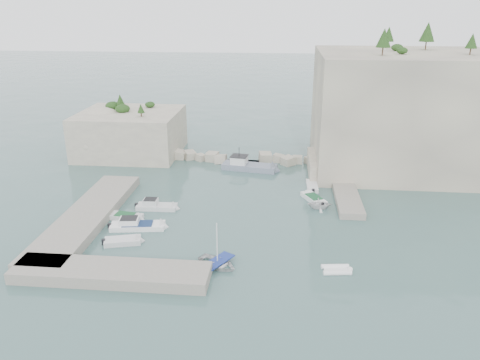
# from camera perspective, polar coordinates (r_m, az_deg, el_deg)

# --- Properties ---
(ground) EXTENTS (400.00, 400.00, 0.00)m
(ground) POSITION_cam_1_polar(r_m,az_deg,el_deg) (53.61, -0.61, -5.26)
(ground) COLOR #446764
(ground) RESTS_ON ground
(cliff_east) EXTENTS (26.00, 22.00, 17.00)m
(cliff_east) POSITION_cam_1_polar(r_m,az_deg,el_deg) (74.67, 19.36, 7.96)
(cliff_east) COLOR beige
(cliff_east) RESTS_ON ground
(cliff_terrace) EXTENTS (8.00, 10.00, 2.50)m
(cliff_terrace) POSITION_cam_1_polar(r_m,az_deg,el_deg) (70.02, 11.61, 1.75)
(cliff_terrace) COLOR beige
(cliff_terrace) RESTS_ON ground
(outcrop_west) EXTENTS (16.00, 14.00, 7.00)m
(outcrop_west) POSITION_cam_1_polar(r_m,az_deg,el_deg) (79.70, -13.19, 5.61)
(outcrop_west) COLOR beige
(outcrop_west) RESTS_ON ground
(quay_west) EXTENTS (5.00, 24.00, 1.10)m
(quay_west) POSITION_cam_1_polar(r_m,az_deg,el_deg) (56.73, -18.11, -4.22)
(quay_west) COLOR #9E9689
(quay_west) RESTS_ON ground
(quay_south) EXTENTS (18.00, 4.00, 1.10)m
(quay_south) POSITION_cam_1_polar(r_m,az_deg,el_deg) (44.82, -15.43, -10.86)
(quay_south) COLOR #9E9689
(quay_south) RESTS_ON ground
(ledge_east) EXTENTS (3.00, 16.00, 0.80)m
(ledge_east) POSITION_cam_1_polar(r_m,az_deg,el_deg) (62.91, 12.69, -1.35)
(ledge_east) COLOR #9E9689
(ledge_east) RESTS_ON ground
(breakwater) EXTENTS (28.00, 3.00, 1.40)m
(breakwater) POSITION_cam_1_polar(r_m,az_deg,el_deg) (73.81, 0.41, 2.71)
(breakwater) COLOR beige
(breakwater) RESTS_ON ground
(motorboat_c) EXTENTS (4.61, 2.25, 0.70)m
(motorboat_c) POSITION_cam_1_polar(r_m,az_deg,el_deg) (56.22, -13.79, -4.61)
(motorboat_c) COLOR silver
(motorboat_c) RESTS_ON ground
(motorboat_d) EXTENTS (6.77, 2.83, 1.40)m
(motorboat_d) POSITION_cam_1_polar(r_m,az_deg,el_deg) (53.60, -12.34, -5.77)
(motorboat_d) COLOR white
(motorboat_d) RESTS_ON ground
(motorboat_b) EXTENTS (5.38, 1.88, 1.40)m
(motorboat_b) POSITION_cam_1_polar(r_m,az_deg,el_deg) (58.06, -10.09, -3.49)
(motorboat_b) COLOR silver
(motorboat_b) RESTS_ON ground
(motorboat_e) EXTENTS (4.37, 2.68, 0.70)m
(motorboat_e) POSITION_cam_1_polar(r_m,az_deg,el_deg) (50.78, -14.09, -7.49)
(motorboat_e) COLOR silver
(motorboat_e) RESTS_ON ground
(rowboat) EXTENTS (5.08, 4.69, 0.86)m
(rowboat) POSITION_cam_1_polar(r_m,az_deg,el_deg) (45.41, -2.76, -10.42)
(rowboat) COLOR silver
(rowboat) RESTS_ON ground
(inflatable_dinghy) EXTENTS (3.03, 1.73, 0.44)m
(inflatable_dinghy) POSITION_cam_1_polar(r_m,az_deg,el_deg) (45.44, 11.63, -10.85)
(inflatable_dinghy) COLOR white
(inflatable_dinghy) RESTS_ON ground
(tender_east_a) EXTENTS (2.94, 2.54, 1.55)m
(tender_east_a) POSITION_cam_1_polar(r_m,az_deg,el_deg) (58.03, 9.61, -3.47)
(tender_east_a) COLOR silver
(tender_east_a) RESTS_ON ground
(tender_east_b) EXTENTS (3.51, 4.88, 0.70)m
(tender_east_b) POSITION_cam_1_polar(r_m,az_deg,el_deg) (60.24, 8.96, -2.50)
(tender_east_b) COLOR white
(tender_east_b) RESTS_ON ground
(tender_east_c) EXTENTS (1.52, 4.48, 0.70)m
(tender_east_c) POSITION_cam_1_polar(r_m,az_deg,el_deg) (64.36, 8.77, -0.95)
(tender_east_c) COLOR silver
(tender_east_c) RESTS_ON ground
(tender_east_d) EXTENTS (5.27, 3.18, 1.91)m
(tender_east_d) POSITION_cam_1_polar(r_m,az_deg,el_deg) (67.51, 10.42, -0.01)
(tender_east_d) COLOR silver
(tender_east_d) RESTS_ON ground
(work_boat) EXTENTS (9.27, 4.08, 2.20)m
(work_boat) POSITION_cam_1_polar(r_m,az_deg,el_deg) (70.67, 1.17, 1.28)
(work_boat) COLOR slate
(work_boat) RESTS_ON ground
(rowboat_mast) EXTENTS (0.10, 0.10, 4.20)m
(rowboat_mast) POSITION_cam_1_polar(r_m,az_deg,el_deg) (44.16, -2.82, -7.60)
(rowboat_mast) COLOR white
(rowboat_mast) RESTS_ON rowboat
(vegetation) EXTENTS (53.48, 13.88, 13.40)m
(vegetation) POSITION_cam_1_polar(r_m,az_deg,el_deg) (73.67, 15.95, 15.61)
(vegetation) COLOR #1E4219
(vegetation) RESTS_ON ground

